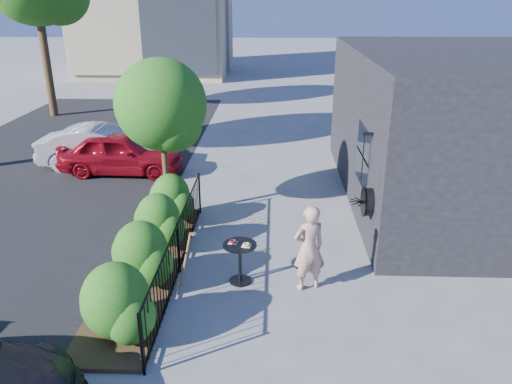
{
  "coord_description": "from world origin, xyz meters",
  "views": [
    {
      "loc": [
        0.4,
        -8.9,
        5.33
      ],
      "look_at": [
        0.02,
        1.51,
        1.2
      ],
      "focal_mm": 35.0,
      "sensor_mm": 36.0,
      "label": 1
    }
  ],
  "objects_px": {
    "cafe_table": "(240,256)",
    "shovel": "(184,267)",
    "car_red": "(121,153)",
    "patio_tree": "(164,110)",
    "car_silver": "(104,147)",
    "woman": "(309,248)"
  },
  "relations": [
    {
      "from": "shovel",
      "to": "car_red",
      "type": "bearing_deg",
      "value": 114.9
    },
    {
      "from": "patio_tree",
      "to": "car_red",
      "type": "relative_size",
      "value": 1.02
    },
    {
      "from": "car_red",
      "to": "cafe_table",
      "type": "bearing_deg",
      "value": -145.12
    },
    {
      "from": "cafe_table",
      "to": "shovel",
      "type": "relative_size",
      "value": 0.67
    },
    {
      "from": "cafe_table",
      "to": "woman",
      "type": "xyz_separation_m",
      "value": [
        1.32,
        -0.17,
        0.29
      ]
    },
    {
      "from": "shovel",
      "to": "patio_tree",
      "type": "bearing_deg",
      "value": 105.5
    },
    {
      "from": "woman",
      "to": "shovel",
      "type": "height_order",
      "value": "woman"
    },
    {
      "from": "car_red",
      "to": "patio_tree",
      "type": "bearing_deg",
      "value": -144.86
    },
    {
      "from": "cafe_table",
      "to": "woman",
      "type": "relative_size",
      "value": 0.51
    },
    {
      "from": "shovel",
      "to": "car_silver",
      "type": "height_order",
      "value": "car_silver"
    },
    {
      "from": "cafe_table",
      "to": "shovel",
      "type": "xyz_separation_m",
      "value": [
        -1.03,
        -0.46,
        0.0
      ]
    },
    {
      "from": "woman",
      "to": "car_red",
      "type": "bearing_deg",
      "value": -73.0
    },
    {
      "from": "cafe_table",
      "to": "car_red",
      "type": "bearing_deg",
      "value": 123.35
    },
    {
      "from": "woman",
      "to": "patio_tree",
      "type": "bearing_deg",
      "value": -67.44
    },
    {
      "from": "shovel",
      "to": "car_silver",
      "type": "xyz_separation_m",
      "value": [
        -3.92,
        7.43,
        0.1
      ]
    },
    {
      "from": "patio_tree",
      "to": "cafe_table",
      "type": "distance_m",
      "value": 4.28
    },
    {
      "from": "patio_tree",
      "to": "car_red",
      "type": "distance_m",
      "value": 4.49
    },
    {
      "from": "patio_tree",
      "to": "woman",
      "type": "distance_m",
      "value": 5.02
    },
    {
      "from": "shovel",
      "to": "car_silver",
      "type": "relative_size",
      "value": 0.32
    },
    {
      "from": "patio_tree",
      "to": "car_silver",
      "type": "height_order",
      "value": "patio_tree"
    },
    {
      "from": "shovel",
      "to": "car_silver",
      "type": "distance_m",
      "value": 8.4
    },
    {
      "from": "patio_tree",
      "to": "cafe_table",
      "type": "height_order",
      "value": "patio_tree"
    }
  ]
}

